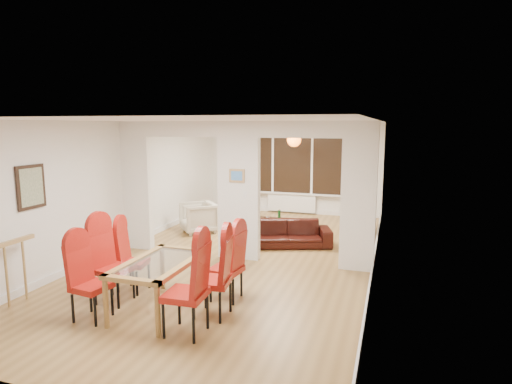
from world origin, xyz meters
The scene contains 24 objects.
floor centered at (0.00, 0.00, 0.00)m, with size 5.00×9.00×0.01m, color olive.
room_walls centered at (0.00, 0.00, 1.30)m, with size 5.00×9.00×2.60m, color silver, non-canonical shape.
divider_wall centered at (0.00, 0.00, 1.30)m, with size 5.00×0.18×2.60m, color white.
bay_window_blinds centered at (0.00, 4.44, 1.50)m, with size 3.00×0.08×1.80m, color black.
radiator centered at (0.00, 4.40, 0.30)m, with size 1.40×0.08×0.50m, color white.
pendant_light centered at (0.30, 3.30, 2.15)m, with size 0.36×0.36×0.36m, color orange.
stair_newel centered at (-2.25, -3.20, 0.55)m, with size 0.40×1.20×1.10m, color #A07F49, non-canonical shape.
wall_poster centered at (-2.47, -2.40, 1.60)m, with size 0.04×0.52×0.67m, color gray.
pillar_photo centered at (0.00, -0.10, 1.60)m, with size 0.30×0.03×0.25m, color #4C8CD8.
dining_table centered at (-0.23, -2.52, 0.35)m, with size 0.83×1.48×0.69m, color olive, non-canonical shape.
dining_chair_la centered at (-0.93, -3.05, 0.53)m, with size 0.42×0.42×1.06m, color maroon, non-canonical shape.
dining_chair_lb centered at (-1.00, -2.49, 0.57)m, with size 0.46×0.46×1.15m, color maroon, non-canonical shape.
dining_chair_lc centered at (-0.98, -2.05, 0.51)m, with size 0.41×0.41×1.03m, color maroon, non-canonical shape.
dining_chair_ra centered at (0.42, -3.04, 0.59)m, with size 0.47×0.47×1.19m, color maroon, non-canonical shape.
dining_chair_rb centered at (0.53, -2.48, 0.56)m, with size 0.45×0.45×1.12m, color maroon, non-canonical shape.
dining_chair_rc centered at (0.50, -1.91, 0.53)m, with size 0.43×0.43×1.06m, color maroon, non-canonical shape.
sofa centered at (0.68, 1.09, 0.27)m, with size 1.82×0.71×0.53m, color black.
armchair centered at (-1.60, 1.57, 0.36)m, with size 0.78×0.76×0.71m, color #B8B09C.
person centered at (-1.19, 2.69, 0.86)m, with size 0.41×0.63×1.71m, color black.
television centered at (2.00, 2.55, 0.30)m, with size 0.14×1.06×0.61m, color black.
coffee_table centered at (0.03, 2.40, 0.13)m, with size 1.09×0.54×0.25m, color black, non-canonical shape.
bottle centered at (0.19, 2.30, 0.38)m, with size 0.07×0.07×0.27m, color #143F19.
bowl centered at (-0.13, 2.38, 0.27)m, with size 0.20×0.20×0.05m, color black.
shoes centered at (0.02, -0.39, 0.05)m, with size 0.25×0.27×0.10m, color black, non-canonical shape.
Camera 1 is at (2.74, -7.45, 2.53)m, focal length 30.00 mm.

